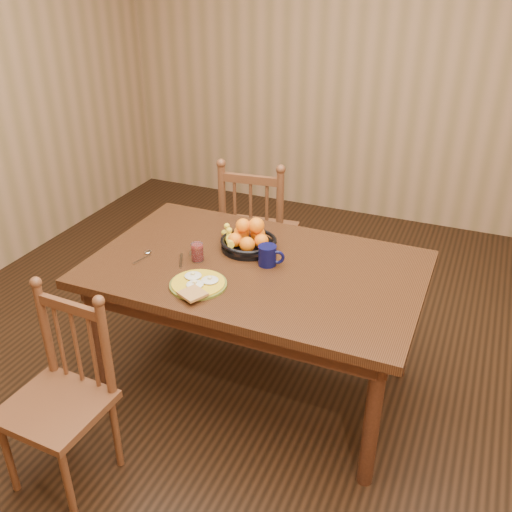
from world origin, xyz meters
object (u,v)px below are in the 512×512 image
at_px(chair_far, 258,233).
at_px(coffee_mug, 268,255).
at_px(chair_near, 61,398).
at_px(breakfast_plate, 198,284).
at_px(dining_table, 256,280).
at_px(fruit_bowl, 248,239).

height_order(chair_far, coffee_mug, chair_far).
distance_m(chair_far, coffee_mug, 0.96).
bearing_deg(coffee_mug, chair_near, -123.33).
xyz_separation_m(breakfast_plate, coffee_mug, (0.22, 0.31, 0.04)).
relative_size(dining_table, coffee_mug, 11.97).
relative_size(chair_near, fruit_bowl, 2.73).
distance_m(chair_near, coffee_mug, 1.13).
relative_size(chair_far, breakfast_plate, 3.23).
height_order(breakfast_plate, coffee_mug, coffee_mug).
height_order(chair_near, coffee_mug, chair_near).
xyz_separation_m(dining_table, chair_near, (-0.53, -0.86, -0.23)).
xyz_separation_m(breakfast_plate, fruit_bowl, (0.06, 0.43, 0.04)).
distance_m(chair_near, breakfast_plate, 0.76).
bearing_deg(chair_near, dining_table, 60.90).
height_order(dining_table, breakfast_plate, breakfast_plate).
xyz_separation_m(chair_near, fruit_bowl, (0.42, 1.01, 0.37)).
bearing_deg(chair_near, coffee_mug, 59.28).
relative_size(chair_near, coffee_mug, 6.62).
xyz_separation_m(dining_table, breakfast_plate, (-0.17, -0.29, 0.10)).
xyz_separation_m(chair_near, breakfast_plate, (0.37, 0.57, 0.33)).
bearing_deg(breakfast_plate, coffee_mug, 55.27).
bearing_deg(fruit_bowl, dining_table, -53.64).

